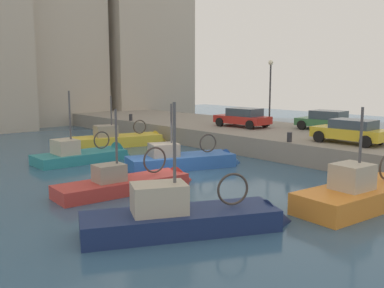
{
  "coord_description": "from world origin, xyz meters",
  "views": [
    {
      "loc": [
        -12.82,
        -16.63,
        4.84
      ],
      "look_at": [
        2.75,
        1.05,
        1.2
      ],
      "focal_mm": 40.97,
      "sensor_mm": 36.0,
      "label": 1
    }
  ],
  "objects_px": {
    "parked_car_yellow": "(351,131)",
    "quay_streetlamp": "(270,82)",
    "fishing_boat_navy": "(191,227)",
    "mooring_bollard_mid": "(131,117)",
    "fishing_boat_teal": "(87,159)",
    "fishing_boat_orange": "(366,202)",
    "fishing_boat_blue": "(187,166)",
    "fishing_boat_yellow": "(123,144)",
    "mooring_bollard_south": "(289,137)",
    "fishing_boat_red": "(132,188)",
    "parked_car_red": "(243,117)",
    "parked_car_green": "(326,120)"
  },
  "relations": [
    {
      "from": "fishing_boat_red",
      "to": "parked_car_yellow",
      "type": "relative_size",
      "value": 1.66
    },
    {
      "from": "fishing_boat_teal",
      "to": "quay_streetlamp",
      "type": "relative_size",
      "value": 1.23
    },
    {
      "from": "fishing_boat_red",
      "to": "mooring_bollard_mid",
      "type": "xyz_separation_m",
      "value": [
        10.04,
        15.2,
        1.39
      ]
    },
    {
      "from": "fishing_boat_blue",
      "to": "fishing_boat_yellow",
      "type": "relative_size",
      "value": 0.94
    },
    {
      "from": "fishing_boat_teal",
      "to": "mooring_bollard_mid",
      "type": "xyz_separation_m",
      "value": [
        8.27,
        7.92,
        1.36
      ]
    },
    {
      "from": "fishing_boat_teal",
      "to": "mooring_bollard_south",
      "type": "height_order",
      "value": "fishing_boat_teal"
    },
    {
      "from": "fishing_boat_orange",
      "to": "mooring_bollard_mid",
      "type": "relative_size",
      "value": 12.31
    },
    {
      "from": "fishing_boat_navy",
      "to": "fishing_boat_red",
      "type": "height_order",
      "value": "fishing_boat_navy"
    },
    {
      "from": "fishing_boat_yellow",
      "to": "quay_streetlamp",
      "type": "height_order",
      "value": "quay_streetlamp"
    },
    {
      "from": "fishing_boat_red",
      "to": "mooring_bollard_mid",
      "type": "distance_m",
      "value": 18.27
    },
    {
      "from": "mooring_bollard_south",
      "to": "quay_streetlamp",
      "type": "distance_m",
      "value": 8.74
    },
    {
      "from": "fishing_boat_teal",
      "to": "fishing_boat_orange",
      "type": "height_order",
      "value": "fishing_boat_teal"
    },
    {
      "from": "fishing_boat_orange",
      "to": "mooring_bollard_mid",
      "type": "distance_m",
      "value": 23.44
    },
    {
      "from": "fishing_boat_orange",
      "to": "parked_car_yellow",
      "type": "xyz_separation_m",
      "value": [
        6.66,
        4.43,
        1.78
      ]
    },
    {
      "from": "parked_car_red",
      "to": "parked_car_green",
      "type": "bearing_deg",
      "value": -61.12
    },
    {
      "from": "fishing_boat_orange",
      "to": "fishing_boat_blue",
      "type": "bearing_deg",
      "value": 93.05
    },
    {
      "from": "fishing_boat_blue",
      "to": "fishing_boat_navy",
      "type": "relative_size",
      "value": 0.96
    },
    {
      "from": "fishing_boat_yellow",
      "to": "mooring_bollard_south",
      "type": "relative_size",
      "value": 13.0
    },
    {
      "from": "fishing_boat_orange",
      "to": "parked_car_green",
      "type": "bearing_deg",
      "value": 37.99
    },
    {
      "from": "fishing_boat_red",
      "to": "quay_streetlamp",
      "type": "height_order",
      "value": "quay_streetlamp"
    },
    {
      "from": "fishing_boat_teal",
      "to": "parked_car_red",
      "type": "relative_size",
      "value": 1.42
    },
    {
      "from": "parked_car_green",
      "to": "mooring_bollard_mid",
      "type": "xyz_separation_m",
      "value": [
        -6.45,
        14.33,
        -0.42
      ]
    },
    {
      "from": "fishing_boat_blue",
      "to": "mooring_bollard_mid",
      "type": "xyz_separation_m",
      "value": [
        5.11,
        13.13,
        1.38
      ]
    },
    {
      "from": "fishing_boat_red",
      "to": "parked_car_red",
      "type": "bearing_deg",
      "value": 23.63
    },
    {
      "from": "parked_car_green",
      "to": "quay_streetlamp",
      "type": "xyz_separation_m",
      "value": [
        -0.8,
        4.3,
        2.56
      ]
    },
    {
      "from": "fishing_boat_teal",
      "to": "fishing_boat_navy",
      "type": "height_order",
      "value": "fishing_boat_navy"
    },
    {
      "from": "mooring_bollard_south",
      "to": "parked_car_yellow",
      "type": "bearing_deg",
      "value": -50.53
    },
    {
      "from": "fishing_boat_teal",
      "to": "fishing_boat_red",
      "type": "height_order",
      "value": "fishing_boat_teal"
    },
    {
      "from": "parked_car_red",
      "to": "quay_streetlamp",
      "type": "height_order",
      "value": "quay_streetlamp"
    },
    {
      "from": "parked_car_green",
      "to": "fishing_boat_orange",
      "type": "bearing_deg",
      "value": -142.01
    },
    {
      "from": "fishing_boat_orange",
      "to": "fishing_boat_red",
      "type": "xyz_separation_m",
      "value": [
        -5.45,
        7.75,
        -0.02
      ]
    },
    {
      "from": "mooring_bollard_mid",
      "to": "fishing_boat_red",
      "type": "bearing_deg",
      "value": -123.44
    },
    {
      "from": "fishing_boat_teal",
      "to": "mooring_bollard_south",
      "type": "xyz_separation_m",
      "value": [
        8.27,
        -8.08,
        1.36
      ]
    },
    {
      "from": "fishing_boat_navy",
      "to": "mooring_bollard_mid",
      "type": "height_order",
      "value": "fishing_boat_navy"
    },
    {
      "from": "fishing_boat_teal",
      "to": "fishing_boat_red",
      "type": "xyz_separation_m",
      "value": [
        -1.77,
        -7.28,
        -0.02
      ]
    },
    {
      "from": "parked_car_yellow",
      "to": "mooring_bollard_mid",
      "type": "xyz_separation_m",
      "value": [
        -2.08,
        18.52,
        -0.41
      ]
    },
    {
      "from": "fishing_boat_teal",
      "to": "mooring_bollard_mid",
      "type": "relative_size",
      "value": 10.78
    },
    {
      "from": "parked_car_green",
      "to": "mooring_bollard_mid",
      "type": "height_order",
      "value": "parked_car_green"
    },
    {
      "from": "mooring_bollard_mid",
      "to": "mooring_bollard_south",
      "type": "bearing_deg",
      "value": -90.0
    },
    {
      "from": "fishing_boat_teal",
      "to": "mooring_bollard_mid",
      "type": "distance_m",
      "value": 11.53
    },
    {
      "from": "fishing_boat_blue",
      "to": "quay_streetlamp",
      "type": "distance_m",
      "value": 12.01
    },
    {
      "from": "fishing_boat_orange",
      "to": "quay_streetlamp",
      "type": "distance_m",
      "value": 17.04
    },
    {
      "from": "parked_car_red",
      "to": "fishing_boat_orange",
      "type": "bearing_deg",
      "value": -120.89
    },
    {
      "from": "parked_car_red",
      "to": "mooring_bollard_south",
      "type": "distance_m",
      "value": 7.7
    },
    {
      "from": "fishing_boat_blue",
      "to": "fishing_boat_yellow",
      "type": "bearing_deg",
      "value": 80.41
    },
    {
      "from": "mooring_bollard_mid",
      "to": "quay_streetlamp",
      "type": "relative_size",
      "value": 0.11
    },
    {
      "from": "mooring_bollard_south",
      "to": "mooring_bollard_mid",
      "type": "bearing_deg",
      "value": 90.0
    },
    {
      "from": "fishing_boat_red",
      "to": "mooring_bollard_south",
      "type": "distance_m",
      "value": 10.16
    },
    {
      "from": "parked_car_yellow",
      "to": "quay_streetlamp",
      "type": "height_order",
      "value": "quay_streetlamp"
    },
    {
      "from": "parked_car_red",
      "to": "mooring_bollard_south",
      "type": "xyz_separation_m",
      "value": [
        -3.63,
        -6.78,
        -0.43
      ]
    }
  ]
}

